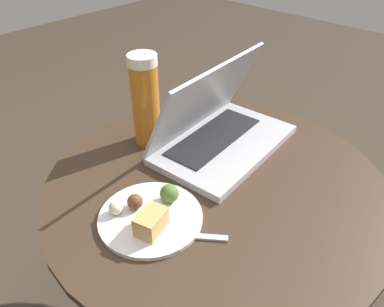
# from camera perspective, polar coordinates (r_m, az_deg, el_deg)

# --- Properties ---
(table) EXTENTS (0.76, 0.76, 0.52)m
(table) POSITION_cam_1_polar(r_m,az_deg,el_deg) (0.91, 3.37, -9.65)
(table) COLOR #9E9EA3
(table) RESTS_ON ground_plane
(laptop) EXTENTS (0.37, 0.25, 0.22)m
(laptop) POSITION_cam_1_polar(r_m,az_deg,el_deg) (0.92, 3.97, 3.73)
(laptop) COLOR #B2B2B7
(laptop) RESTS_ON table
(beer_glass) EXTENTS (0.07, 0.07, 0.23)m
(beer_glass) POSITION_cam_1_polar(r_m,az_deg,el_deg) (0.91, -7.10, 8.02)
(beer_glass) COLOR #C6701E
(beer_glass) RESTS_ON table
(snack_plate) EXTENTS (0.20, 0.20, 0.05)m
(snack_plate) POSITION_cam_1_polar(r_m,az_deg,el_deg) (0.74, -6.35, -9.23)
(snack_plate) COLOR silver
(snack_plate) RESTS_ON table
(fork) EXTENTS (0.13, 0.16, 0.00)m
(fork) POSITION_cam_1_polar(r_m,az_deg,el_deg) (0.72, -3.56, -12.19)
(fork) COLOR silver
(fork) RESTS_ON table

